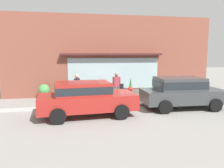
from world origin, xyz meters
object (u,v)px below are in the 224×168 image
Objects in this scene: potted_plant_trailing_edge at (44,91)px; potted_plant_window_left at (112,91)px; pedestrian_with_handbag at (117,85)px; parked_car_red at (86,97)px; potted_plant_window_right at (131,87)px; potted_plant_near_hydrant at (159,88)px; fire_hydrant at (130,94)px; pedestrian_passerby at (77,87)px; potted_plant_by_entrance at (64,90)px; parked_car_dark_gray at (181,91)px; potted_plant_window_center at (90,90)px; potted_plant_corner_tall at (143,91)px.

potted_plant_window_left is at bearing -0.94° from potted_plant_trailing_edge.
pedestrian_with_handbag is 0.38× the size of parked_car_red.
potted_plant_trailing_edge is 1.35× the size of potted_plant_window_left.
pedestrian_with_handbag is at bearing -135.03° from potted_plant_window_right.
potted_plant_near_hydrant is at bearing 8.59° from potted_plant_window_right.
pedestrian_passerby is (-3.07, -0.53, 0.56)m from fire_hydrant.
potted_plant_near_hydrant is 6.47m from potted_plant_by_entrance.
parked_car_dark_gray is 8.04m from potted_plant_trailing_edge.
potted_plant_window_center is 4.84m from potted_plant_near_hydrant.
pedestrian_with_handbag reaches higher than potted_plant_window_right.
parked_car_red is at bearing -136.80° from fire_hydrant.
potted_plant_near_hydrant is at bearing 2.28° from potted_plant_trailing_edge.
potted_plant_window_right is at bearing 73.23° from fire_hydrant.
potted_plant_trailing_edge reaches higher than fire_hydrant.
pedestrian_passerby is 1.41× the size of potted_plant_window_right.
potted_plant_window_center reaches higher than fire_hydrant.
potted_plant_corner_tall is at bearing 152.30° from pedestrian_passerby.
potted_plant_window_right is 1.06× the size of potted_plant_by_entrance.
parked_car_red is 4.85m from potted_plant_trailing_edge.
fire_hydrant is 0.51× the size of pedestrian_passerby.
potted_plant_window_right is 1.68× the size of potted_plant_near_hydrant.
pedestrian_passerby is at bearing 94.25° from parked_car_red.
potted_plant_corner_tall is 0.49× the size of potted_plant_window_center.
parked_car_dark_gray is (5.17, -1.54, -0.10)m from pedestrian_passerby.
potted_plant_window_left is (-2.26, -0.41, 0.08)m from potted_plant_corner_tall.
potted_plant_trailing_edge is (-7.10, 3.76, -0.40)m from parked_car_dark_gray.
potted_plant_window_right is (3.28, 4.27, -0.30)m from parked_car_red.
pedestrian_passerby reaches higher than parked_car_dark_gray.
potted_plant_window_center is 1.46× the size of potted_plant_near_hydrant.
pedestrian_passerby reaches higher than pedestrian_with_handbag.
potted_plant_corner_tall is 2.30m from potted_plant_window_left.
potted_plant_window_center is at bearing -178.91° from potted_plant_window_right.
pedestrian_passerby is at bearing -137.46° from potted_plant_window_left.
potted_plant_corner_tall is 0.43× the size of potted_plant_window_right.
parked_car_red is at bearing -98.29° from potted_plant_window_center.
potted_plant_corner_tall is at bearing 53.05° from fire_hydrant.
potted_plant_window_center is at bearing -169.72° from pedestrian_passerby.
potted_plant_trailing_edge is (-5.00, 1.69, 0.06)m from fire_hydrant.
pedestrian_with_handbag is 3.71m from potted_plant_near_hydrant.
potted_plant_window_center reaches higher than potted_plant_window_left.
pedestrian_with_handbag is (-0.68, 0.48, 0.52)m from fire_hydrant.
potted_plant_corner_tall is at bearing 19.37° from potted_plant_window_right.
pedestrian_with_handbag is 3.78m from parked_car_dark_gray.
parked_car_red is 3.57× the size of potted_plant_window_right.
parked_car_red is 5.99× the size of potted_plant_near_hydrant.
pedestrian_with_handbag reaches higher than potted_plant_near_hydrant.
potted_plant_corner_tall is 1.15m from potted_plant_near_hydrant.
parked_car_dark_gray is at bearing -31.54° from potted_plant_by_entrance.
potted_plant_window_right is at bearing 1.09° from potted_plant_window_center.
potted_plant_by_entrance is (-3.79, 1.55, 0.10)m from fire_hydrant.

